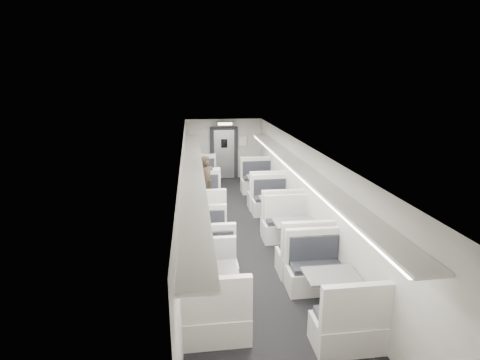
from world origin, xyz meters
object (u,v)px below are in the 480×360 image
object	(u,v)px
booth_left_b	(204,206)
booth_right_b	(276,210)
booth_right_d	(330,294)
passenger	(207,183)
exit_sign	(225,124)
booth_right_a	(262,188)
vestibule_door	(224,153)
booth_left_a	(201,185)
booth_right_c	(294,238)
booth_left_d	(212,288)
booth_left_c	(208,250)

from	to	relation	value
booth_left_b	booth_right_b	size ratio (longest dim) A/B	1.04
booth_right_d	booth_right_b	bearing A→B (deg)	90.00
passenger	exit_sign	size ratio (longest dim) A/B	2.70
booth_right_a	passenger	bearing A→B (deg)	-160.25
booth_right_b	vestibule_door	size ratio (longest dim) A/B	1.05
vestibule_door	exit_sign	bearing A→B (deg)	-90.00
passenger	booth_left_a	bearing A→B (deg)	74.21
booth_right_b	booth_right_c	distance (m)	1.91
booth_right_c	vestibule_door	world-z (taller)	vestibule_door
booth_left_d	booth_right_c	xyz separation A→B (m)	(2.00, 1.85, 0.02)
booth_left_a	booth_left_b	world-z (taller)	booth_left_a
booth_right_b	vestibule_door	bearing A→B (deg)	101.15
booth_right_d	booth_right_a	bearing A→B (deg)	90.00
booth_left_c	vestibule_door	size ratio (longest dim) A/B	0.96
booth_right_c	booth_right_d	world-z (taller)	booth_right_c
booth_left_b	booth_right_a	xyz separation A→B (m)	(2.00, 1.63, 0.01)
booth_right_d	vestibule_door	size ratio (longest dim) A/B	1.05
booth_left_c	booth_right_a	distance (m)	4.83
booth_left_c	exit_sign	xyz separation A→B (m)	(1.00, 6.79, 1.92)
booth_left_a	passenger	distance (m)	1.32
booth_left_a	booth_left_b	xyz separation A→B (m)	(0.00, -2.21, -0.01)
booth_right_a	booth_right_b	size ratio (longest dim) A/B	1.06
booth_left_b	booth_right_c	world-z (taller)	booth_right_c
booth_left_a	booth_right_b	size ratio (longest dim) A/B	1.07
booth_left_a	passenger	bearing A→B (deg)	-83.18
booth_left_a	passenger	world-z (taller)	passenger
booth_left_a	booth_left_c	size ratio (longest dim) A/B	1.17
booth_right_b	vestibule_door	distance (m)	5.21
booth_right_b	booth_left_b	bearing A→B (deg)	164.30
booth_left_a	booth_right_d	xyz separation A→B (m)	(2.00, -6.97, -0.03)
passenger	exit_sign	xyz separation A→B (m)	(0.85, 3.06, 1.44)
booth_left_d	booth_right_d	world-z (taller)	booth_left_d
booth_right_b	exit_sign	xyz separation A→B (m)	(-1.00, 4.59, 1.89)
booth_right_a	booth_left_a	bearing A→B (deg)	163.97
exit_sign	booth_left_a	bearing A→B (deg)	-118.82
booth_left_b	passenger	world-z (taller)	passenger
booth_right_b	passenger	bearing A→B (deg)	140.44
booth_left_b	booth_left_c	world-z (taller)	booth_left_b
booth_left_b	vestibule_door	distance (m)	4.67
booth_left_c	passenger	size ratio (longest dim) A/B	1.21
booth_left_c	booth_right_c	size ratio (longest dim) A/B	0.87
booth_right_d	passenger	world-z (taller)	passenger
booth_left_a	booth_left_b	distance (m)	2.21
booth_right_c	passenger	world-z (taller)	passenger
booth_left_b	booth_left_d	xyz separation A→B (m)	(0.00, -4.32, -0.01)
booth_right_a	booth_right_d	xyz separation A→B (m)	(0.00, -6.40, -0.02)
booth_left_a	booth_right_b	distance (m)	3.42
booth_left_d	booth_left_b	bearing A→B (deg)	90.00
booth_right_b	passenger	world-z (taller)	passenger
booth_left_d	exit_sign	world-z (taller)	exit_sign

